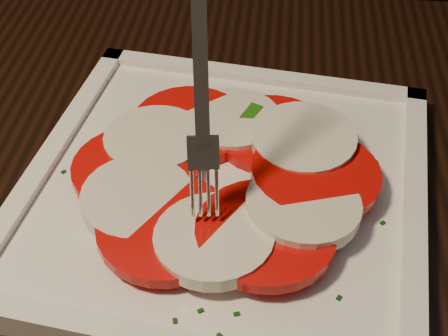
{
  "coord_description": "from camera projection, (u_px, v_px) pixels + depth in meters",
  "views": [
    {
      "loc": [
        0.09,
        -0.27,
        1.07
      ],
      "look_at": [
        0.04,
        0.04,
        0.78
      ],
      "focal_mm": 50.0,
      "sensor_mm": 36.0,
      "label": 1
    }
  ],
  "objects": [
    {
      "name": "fork",
      "position": [
        201.0,
        72.0,
        0.35
      ],
      "size": [
        0.04,
        0.07,
        0.16
      ],
      "primitive_type": null,
      "rotation": [
        0.0,
        0.0,
        0.2
      ],
      "color": "white",
      "rests_on": "caprese_salad"
    },
    {
      "name": "plate",
      "position": [
        224.0,
        191.0,
        0.44
      ],
      "size": [
        0.29,
        0.29,
        0.01
      ],
      "primitive_type": "cube",
      "rotation": [
        0.0,
        0.0,
        -0.07
      ],
      "color": "white",
      "rests_on": "table"
    },
    {
      "name": "chair",
      "position": [
        231.0,
        40.0,
        1.0
      ],
      "size": [
        0.47,
        0.47,
        0.93
      ],
      "rotation": [
        0.0,
        0.0,
        0.14
      ],
      "color": "black",
      "rests_on": "ground"
    },
    {
      "name": "caprese_salad",
      "position": [
        224.0,
        172.0,
        0.43
      ],
      "size": [
        0.23,
        0.22,
        0.03
      ],
      "color": "red",
      "rests_on": "plate"
    }
  ]
}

